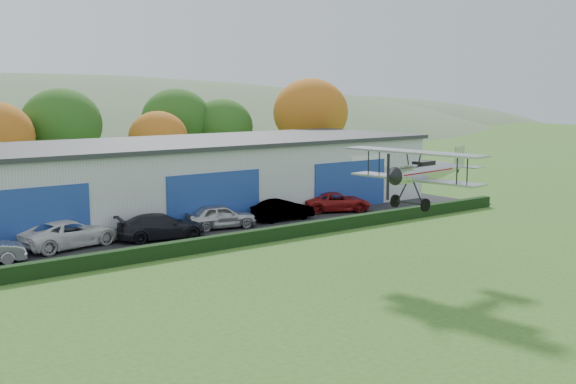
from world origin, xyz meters
TOP-DOWN VIEW (x-y plane):
  - ground at (0.00, 0.00)m, footprint 300.00×300.00m
  - apron at (3.00, 21.00)m, footprint 48.00×9.00m
  - hedge at (3.00, 16.20)m, footprint 46.00×0.60m
  - hangar at (5.00, 27.98)m, footprint 40.60×12.60m
  - tree_belt at (0.85, 40.62)m, footprint 75.70×13.22m
  - car_2 at (-4.84, 21.58)m, footprint 6.04×3.62m
  - car_3 at (0.30, 20.43)m, footprint 5.61×3.08m
  - car_4 at (4.86, 21.05)m, footprint 4.93×2.82m
  - car_5 at (9.79, 20.89)m, footprint 4.47×1.76m
  - car_6 at (15.10, 21.35)m, footprint 5.59×4.27m
  - biplane at (7.05, 5.71)m, footprint 6.50×7.45m

SIDE VIEW (x-z plane):
  - ground at x=0.00m, z-range 0.00..0.00m
  - apron at x=3.00m, z-range 0.00..0.05m
  - hedge at x=3.00m, z-range 0.00..0.80m
  - car_6 at x=15.10m, z-range 0.05..1.46m
  - car_5 at x=9.79m, z-range 0.05..1.50m
  - car_3 at x=0.30m, z-range 0.05..1.59m
  - car_2 at x=-4.84m, z-range 0.05..1.62m
  - car_4 at x=4.86m, z-range 0.05..1.63m
  - hangar at x=5.00m, z-range 0.01..5.31m
  - biplane at x=7.05m, z-range 3.75..6.52m
  - tree_belt at x=0.85m, z-range 0.55..10.67m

